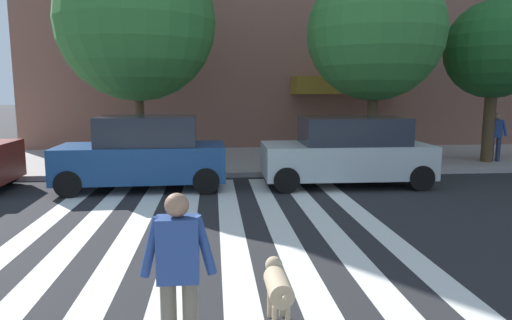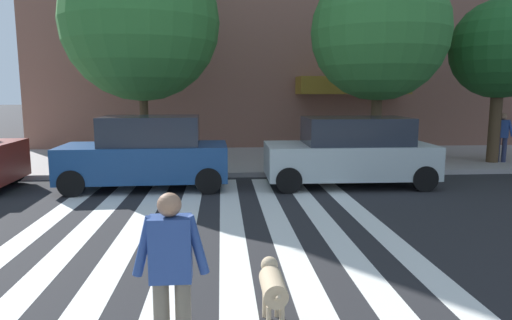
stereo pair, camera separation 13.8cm
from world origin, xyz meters
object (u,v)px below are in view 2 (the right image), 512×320
object	(u,v)px
pedestrian_dog_walker	(171,269)
street_tree_middle	(380,32)
parked_car_behind_first	(147,153)
street_tree_further	(501,50)
parked_car_third_in_line	(350,152)
street_tree_nearest	(141,22)
pedestrian_bystander	(502,135)
dog_on_leash	(273,285)

from	to	relation	value
pedestrian_dog_walker	street_tree_middle	bearing A→B (deg)	62.04
parked_car_behind_first	street_tree_further	world-z (taller)	street_tree_further
street_tree_further	parked_car_third_in_line	bearing A→B (deg)	-154.88
street_tree_nearest	street_tree_middle	size ratio (longest dim) A/B	1.13
parked_car_third_in_line	street_tree_nearest	size ratio (longest dim) A/B	0.63
pedestrian_dog_walker	pedestrian_bystander	size ratio (longest dim) A/B	1.00
dog_on_leash	pedestrian_bystander	size ratio (longest dim) A/B	0.58
parked_car_behind_first	street_tree_middle	bearing A→B (deg)	17.52
street_tree_middle	pedestrian_bystander	xyz separation A→B (m)	(4.54, 0.53, -3.24)
street_tree_nearest	parked_car_third_in_line	bearing A→B (deg)	-29.86
parked_car_third_in_line	dog_on_leash	distance (m)	7.85
pedestrian_dog_walker	parked_car_third_in_line	bearing A→B (deg)	63.60
street_tree_nearest	pedestrian_bystander	distance (m)	12.53
street_tree_nearest	street_tree_further	distance (m)	11.72
street_tree_nearest	street_tree_middle	xyz separation A→B (m)	(7.42, -1.29, -0.39)
street_tree_further	dog_on_leash	distance (m)	13.55
street_tree_nearest	street_tree_further	xyz separation A→B (m)	(11.66, -0.80, -0.86)
street_tree_further	pedestrian_bystander	world-z (taller)	street_tree_further
street_tree_nearest	pedestrian_dog_walker	world-z (taller)	street_tree_nearest
pedestrian_dog_walker	dog_on_leash	size ratio (longest dim) A/B	1.71
street_tree_middle	dog_on_leash	distance (m)	11.07
parked_car_behind_first	street_tree_further	distance (m)	11.74
pedestrian_bystander	pedestrian_dog_walker	bearing A→B (deg)	-132.99
street_tree_further	pedestrian_dog_walker	distance (m)	14.58
parked_car_third_in_line	pedestrian_dog_walker	distance (m)	8.85
street_tree_nearest	street_tree_middle	world-z (taller)	street_tree_nearest
parked_car_third_in_line	street_tree_nearest	xyz separation A→B (m)	(-6.01, 3.45, 3.80)
parked_car_third_in_line	dog_on_leash	bearing A→B (deg)	-111.92
street_tree_nearest	pedestrian_dog_walker	distance (m)	12.17
street_tree_nearest	street_tree_further	size ratio (longest dim) A/B	1.33
pedestrian_dog_walker	dog_on_leash	world-z (taller)	pedestrian_dog_walker
parked_car_behind_first	street_tree_nearest	world-z (taller)	street_tree_nearest
parked_car_third_in_line	pedestrian_dog_walker	size ratio (longest dim) A/B	2.72
parked_car_behind_first	dog_on_leash	distance (m)	7.70
parked_car_behind_first	street_tree_nearest	xyz separation A→B (m)	(-0.60, 3.45, 3.79)
street_tree_nearest	dog_on_leash	distance (m)	11.94
dog_on_leash	pedestrian_bystander	distance (m)	13.36
parked_car_behind_first	pedestrian_dog_walker	world-z (taller)	parked_car_behind_first
street_tree_further	pedestrian_bystander	size ratio (longest dim) A/B	3.26
parked_car_behind_first	pedestrian_bystander	world-z (taller)	parked_car_behind_first
pedestrian_dog_walker	street_tree_nearest	bearing A→B (deg)	100.31
street_tree_further	street_tree_middle	bearing A→B (deg)	-173.35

